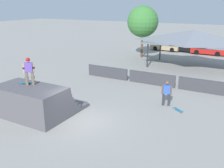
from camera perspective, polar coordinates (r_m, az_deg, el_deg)
ground_plane at (r=14.87m, az=-7.15°, el=-8.52°), size 160.00×160.00×0.00m
quarter_pipe_ramp at (r=16.07m, az=-17.26°, el=-3.89°), size 4.37×4.17×1.88m
skater_on_deck at (r=15.69m, az=-18.48°, el=3.18°), size 0.65×0.57×1.68m
skateboard_on_deck at (r=16.23m, az=-19.15°, el=0.24°), size 0.81×0.50×0.09m
bystander_walking at (r=17.06m, az=12.37°, el=-1.82°), size 0.69×0.35×1.71m
skateboard_on_ground at (r=16.71m, az=14.91°, el=-5.73°), size 0.76×0.67×0.09m
barrier_fence at (r=21.41m, az=9.03°, el=1.22°), size 12.70×0.12×1.05m
pavilion_shelter at (r=27.88m, az=18.10°, el=10.18°), size 9.85×5.04×4.01m
tree_beside_pavilion at (r=32.08m, az=7.04°, el=13.96°), size 3.86×3.86×6.41m
parked_car_tan at (r=38.01m, az=12.09°, el=8.41°), size 4.28×1.90×1.27m
parked_car_black at (r=37.58m, az=16.64°, el=7.96°), size 4.17×2.12×1.27m
parked_car_red at (r=36.53m, az=21.05°, el=7.26°), size 4.37×1.68×1.27m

